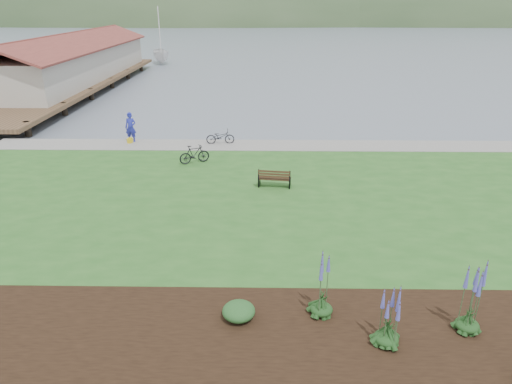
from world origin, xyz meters
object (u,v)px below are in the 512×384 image
at_px(person, 130,125).
at_px(bicycle_a, 220,137).
at_px(park_bench, 274,178).
at_px(sailboat, 162,64).

relative_size(person, bicycle_a, 1.27).
relative_size(park_bench, sailboat, 0.06).
bearing_deg(sailboat, person, -99.54).
xyz_separation_m(park_bench, person, (-8.46, 7.10, 0.61)).
bearing_deg(sailboat, park_bench, -91.08).
bearing_deg(person, bicycle_a, 0.78).
distance_m(bicycle_a, sailboat, 41.61).
xyz_separation_m(park_bench, sailboat, (-14.89, 46.69, -0.85)).
relative_size(person, sailboat, 0.09).
distance_m(park_bench, person, 11.06).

